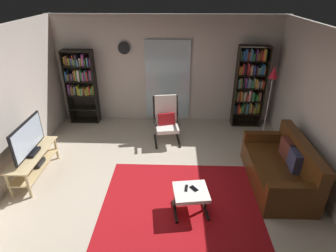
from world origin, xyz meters
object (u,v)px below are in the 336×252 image
(floor_lamp_by_shelf, at_px, (272,82))
(tv_remote, at_px, (186,188))
(bookshelf_near_sofa, at_px, (249,85))
(cell_phone, at_px, (194,189))
(television, at_px, (28,139))
(wall_clock, at_px, (124,48))
(leather_sofa, at_px, (281,169))
(ottoman, at_px, (191,194))
(bookshelf_near_tv, at_px, (81,82))
(lounge_armchair, at_px, (166,118))
(tv_stand, at_px, (34,161))

(floor_lamp_by_shelf, bearing_deg, tv_remote, -128.35)
(bookshelf_near_sofa, distance_m, cell_phone, 3.42)
(television, height_order, cell_phone, television)
(tv_remote, bearing_deg, floor_lamp_by_shelf, 57.53)
(bookshelf_near_sofa, bearing_deg, wall_clock, 176.26)
(bookshelf_near_sofa, xyz_separation_m, leather_sofa, (0.13, -2.34, -0.74))
(ottoman, bearing_deg, wall_clock, 114.53)
(bookshelf_near_tv, distance_m, cell_phone, 4.12)
(bookshelf_near_tv, relative_size, tv_remote, 12.73)
(lounge_armchair, bearing_deg, bookshelf_near_tv, 157.07)
(tv_stand, xyz_separation_m, wall_clock, (1.33, 2.47, 1.52))
(tv_stand, distance_m, wall_clock, 3.19)
(television, height_order, tv_remote, television)
(tv_stand, bearing_deg, bookshelf_near_tv, 84.30)
(ottoman, distance_m, floor_lamp_by_shelf, 3.10)
(bookshelf_near_sofa, distance_m, lounge_armchair, 2.18)
(wall_clock, bearing_deg, television, -118.11)
(leather_sofa, distance_m, ottoman, 1.78)
(tv_stand, bearing_deg, television, -65.75)
(tv_remote, bearing_deg, ottoman, -28.16)
(bookshelf_near_tv, distance_m, bookshelf_near_sofa, 4.08)
(ottoman, xyz_separation_m, cell_phone, (0.05, 0.04, 0.08))
(ottoman, relative_size, floor_lamp_by_shelf, 0.34)
(cell_phone, relative_size, wall_clock, 0.48)
(tv_stand, xyz_separation_m, lounge_armchair, (2.36, 1.44, 0.21))
(bookshelf_near_tv, relative_size, wall_clock, 6.32)
(cell_phone, bearing_deg, leather_sofa, -13.63)
(tv_stand, bearing_deg, cell_phone, -14.95)
(tv_remote, relative_size, cell_phone, 1.03)
(bookshelf_near_sofa, height_order, floor_lamp_by_shelf, bookshelf_near_sofa)
(bookshelf_near_tv, relative_size, cell_phone, 13.09)
(tv_remote, bearing_deg, tv_stand, 170.39)
(bookshelf_near_tv, height_order, leather_sofa, bookshelf_near_tv)
(wall_clock, bearing_deg, cell_phone, -64.51)
(ottoman, bearing_deg, television, 164.09)
(bookshelf_near_tv, height_order, tv_remote, bookshelf_near_tv)
(leather_sofa, xyz_separation_m, tv_remote, (-1.68, -0.70, 0.12))
(bookshelf_near_tv, relative_size, bookshelf_near_sofa, 0.93)
(bookshelf_near_sofa, distance_m, ottoman, 3.50)
(ottoman, height_order, floor_lamp_by_shelf, floor_lamp_by_shelf)
(leather_sofa, distance_m, lounge_armchair, 2.57)
(floor_lamp_by_shelf, bearing_deg, tv_stand, -161.42)
(floor_lamp_by_shelf, bearing_deg, television, -161.36)
(tv_stand, xyz_separation_m, tv_remote, (2.75, -0.76, 0.10))
(bookshelf_near_tv, bearing_deg, wall_clock, 7.10)
(tv_stand, bearing_deg, leather_sofa, -0.80)
(lounge_armchair, distance_m, cell_phone, 2.26)
(leather_sofa, xyz_separation_m, ottoman, (-1.61, -0.75, 0.04))
(tv_stand, height_order, bookshelf_near_tv, bookshelf_near_tv)
(tv_stand, height_order, ottoman, tv_stand)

